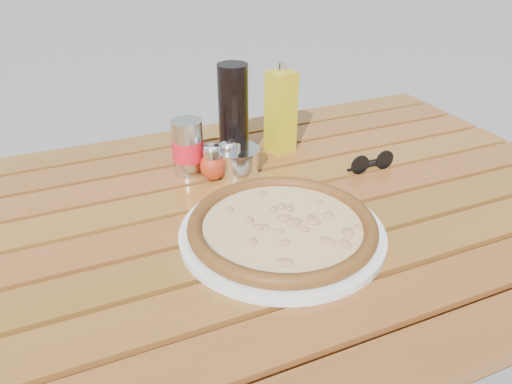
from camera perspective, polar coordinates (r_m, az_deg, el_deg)
name	(u,v)px	position (r m, az deg, el deg)	size (l,w,h in m)	color
table	(260,243)	(0.99, 0.47, -5.83)	(1.40, 0.90, 0.75)	#331A0B
plate	(282,233)	(0.88, 2.99, -4.71)	(0.36, 0.36, 0.01)	white
pizza	(282,226)	(0.87, 3.02, -3.85)	(0.39, 0.39, 0.03)	beige
pepper_shaker	(213,163)	(1.05, -4.98, 3.34)	(0.06, 0.06, 0.08)	#BA3515
oregano_shaker	(229,160)	(1.06, -3.14, 3.71)	(0.07, 0.07, 0.08)	#373F19
dark_bottle	(233,114)	(1.11, -2.60, 8.90)	(0.07, 0.07, 0.22)	black
soda_can	(188,148)	(1.07, -7.78, 5.04)	(0.07, 0.07, 0.12)	silver
olive_oil_cruet	(281,112)	(1.16, 2.85, 9.15)	(0.07, 0.07, 0.21)	#B9A213
parmesan_tin	(237,160)	(1.07, -2.13, 3.62)	(0.11, 0.11, 0.07)	white
sunglasses	(372,163)	(1.13, 13.07, 3.27)	(0.11, 0.02, 0.04)	black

